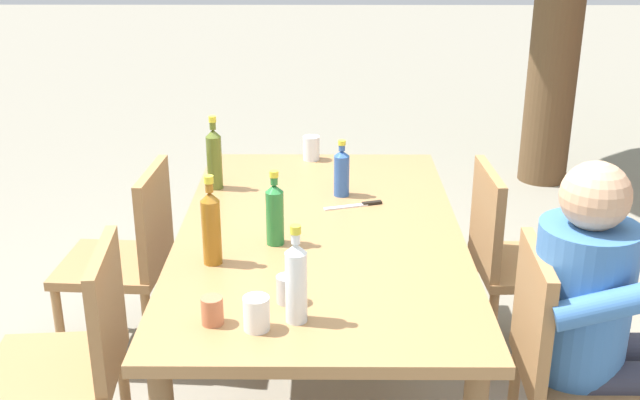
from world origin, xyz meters
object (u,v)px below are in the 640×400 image
at_px(chair_near_left, 130,253).
at_px(backpack_by_far_side, 351,228).
at_px(dining_table, 320,250).
at_px(cup_white, 256,313).
at_px(bottle_olive, 214,158).
at_px(cup_glass, 311,148).
at_px(chair_far_left, 511,254).
at_px(bottle_green, 275,213).
at_px(bottle_blue, 342,172).
at_px(cup_terracotta, 212,311).
at_px(person_in_white_shirt, 603,314).
at_px(chair_near_right, 76,355).
at_px(bottle_clear, 296,281).
at_px(cup_steel, 287,289).
at_px(bottle_amber, 211,226).
at_px(chair_far_right, 564,357).
at_px(table_knife, 358,205).

bearing_deg(chair_near_left, backpack_by_far_side, 134.50).
height_order(dining_table, cup_white, cup_white).
relative_size(dining_table, cup_white, 17.74).
bearing_deg(bottle_olive, cup_glass, 133.65).
height_order(chair_far_left, bottle_green, bottle_green).
relative_size(bottle_blue, cup_terracotta, 2.81).
bearing_deg(backpack_by_far_side, bottle_blue, -4.54).
relative_size(chair_near_left, bottle_green, 3.19).
height_order(chair_near_left, bottle_blue, bottle_blue).
height_order(person_in_white_shirt, backpack_by_far_side, person_in_white_shirt).
bearing_deg(chair_near_right, bottle_clear, 71.04).
height_order(bottle_green, backpack_by_far_side, bottle_green).
xyz_separation_m(chair_far_left, cup_terracotta, (1.08, -1.13, 0.33)).
xyz_separation_m(person_in_white_shirt, cup_steel, (0.14, -1.03, 0.16)).
xyz_separation_m(chair_near_left, bottle_blue, (0.04, 0.91, 0.39)).
bearing_deg(cup_white, person_in_white_shirt, 105.28).
relative_size(bottle_green, cup_terracotta, 3.26).
distance_m(bottle_amber, backpack_by_far_side, 1.87).
height_order(bottle_blue, cup_glass, bottle_blue).
distance_m(chair_near_right, bottle_blue, 1.25).
height_order(bottle_blue, bottle_clear, bottle_clear).
xyz_separation_m(bottle_blue, backpack_by_far_side, (-1.01, 0.08, -0.69)).
xyz_separation_m(chair_far_left, bottle_blue, (0.04, -0.73, 0.39)).
relative_size(chair_near_right, cup_steel, 10.09).
relative_size(dining_table, bottle_amber, 5.78).
height_order(chair_near_right, cup_white, cup_white).
bearing_deg(cup_steel, bottle_olive, -160.77).
xyz_separation_m(cup_glass, cup_steel, (1.37, -0.05, -0.01)).
distance_m(chair_far_right, bottle_amber, 1.26).
relative_size(dining_table, cup_steel, 20.89).
distance_m(cup_steel, cup_white, 0.18).
distance_m(chair_far_right, cup_glass, 1.54).
xyz_separation_m(bottle_green, backpack_by_far_side, (-1.49, 0.32, -0.70)).
height_order(chair_far_left, cup_steel, chair_far_left).
height_order(dining_table, bottle_clear, bottle_clear).
relative_size(bottle_green, backpack_by_far_side, 0.70).
height_order(dining_table, chair_far_left, chair_far_left).
height_order(cup_steel, backpack_by_far_side, cup_steel).
relative_size(chair_near_right, person_in_white_shirt, 0.74).
xyz_separation_m(chair_far_right, table_knife, (-0.64, -0.67, 0.29)).
relative_size(bottle_clear, bottle_amber, 0.97).
distance_m(bottle_green, table_knife, 0.49).
bearing_deg(chair_far_left, bottle_clear, -39.85).
relative_size(dining_table, chair_far_right, 2.07).
bearing_deg(cup_terracotta, table_knife, 153.58).
relative_size(chair_near_left, cup_white, 8.57).
distance_m(bottle_amber, cup_white, 0.48).
bearing_deg(bottle_blue, cup_steel, -11.43).
bearing_deg(backpack_by_far_side, cup_steel, -7.83).
bearing_deg(cup_terracotta, chair_near_right, -118.44).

